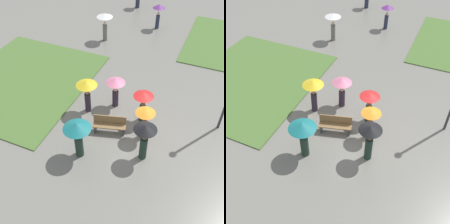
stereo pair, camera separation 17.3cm
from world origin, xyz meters
The scene contains 11 objects.
ground_plane centered at (0.00, 0.00, 0.00)m, with size 90.00×90.00×0.00m, color slate.
lawn_patch_near centered at (-7.61, 1.19, 0.03)m, with size 7.35×8.66×0.06m.
park_bench centered at (-1.28, -0.61, 0.46)m, with size 1.62×0.83×0.90m.
crowd_person_teal centered at (-1.93, -2.45, 1.46)m, with size 1.20×1.20×1.94m.
crowd_person_red centered at (-0.11, 0.75, 1.30)m, with size 0.99×0.99×1.76m.
crowd_person_black centered at (0.69, -1.51, 1.37)m, with size 0.99×0.99×1.97m.
crowd_person_pink centered at (-1.76, 1.27, 1.27)m, with size 1.00×1.00×1.74m.
crowd_person_yellow centered at (-2.91, 0.34, 1.42)m, with size 1.06×1.06×1.89m.
crowd_person_orange centered at (0.32, -0.30, 1.24)m, with size 0.91×0.91×1.74m.
lone_walker_mid_plaza centered at (-2.28, 10.92, 1.39)m, with size 0.92×0.92×1.86m.
lone_walker_near_lawn centered at (-5.19, 7.62, 1.44)m, with size 1.12×1.12×1.94m.
Camera 1 is at (2.51, -9.26, 9.94)m, focal length 45.00 mm.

